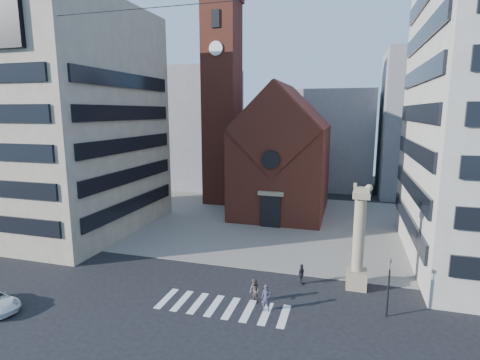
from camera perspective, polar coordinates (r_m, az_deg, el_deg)
name	(u,v)px	position (r m, az deg, el deg)	size (l,w,h in m)	color
ground	(228,288)	(31.73, -1.82, -16.10)	(120.00, 120.00, 0.00)	black
piazza	(274,222)	(48.91, 5.15, -6.44)	(46.00, 30.00, 0.05)	gray
zebra_crossing	(223,307)	(29.06, -2.67, -18.75)	(10.20, 3.20, 0.01)	white
church	(283,156)	(53.13, 6.56, 3.65)	(12.00, 16.65, 18.00)	brown
campanile	(222,101)	(58.15, -2.73, 11.94)	(5.50, 5.50, 31.20)	brown
building_left	(61,121)	(49.50, -25.63, 8.05)	(18.00, 20.00, 26.00)	tan
bg_block_left	(193,128)	(73.01, -7.10, 7.83)	(16.00, 14.00, 22.00)	gray
bg_block_mid	(333,140)	(72.22, 14.03, 5.99)	(14.00, 12.00, 18.00)	gray
bg_block_right	(433,125)	(70.24, 27.29, 7.49)	(16.00, 14.00, 24.00)	gray
lion_column	(358,247)	(31.84, 17.58, -9.74)	(1.63, 1.60, 8.68)	tan
traffic_light	(389,286)	(28.72, 21.70, -14.79)	(0.13, 0.16, 4.30)	black
pedestrian_0	(266,298)	(28.17, 4.03, -17.52)	(0.71, 0.47, 1.96)	#373346
pedestrian_1	(255,291)	(29.25, 2.23, -16.53)	(0.89, 0.69, 1.82)	#564A44
pedestrian_2	(301,274)	(32.36, 9.33, -13.98)	(1.02, 0.43, 1.74)	#23242A
scooter_0	(229,216)	(49.68, -1.63, -5.54)	(0.63, 1.81, 0.95)	black
scooter_1	(242,217)	(49.16, 0.37, -5.64)	(0.50, 1.76, 1.06)	black
scooter_2	(256,218)	(48.73, 2.41, -5.86)	(0.63, 1.81, 0.95)	black
scooter_3	(269,219)	(48.34, 4.48, -5.95)	(0.50, 1.76, 1.06)	black
scooter_4	(283,221)	(48.04, 6.59, -6.16)	(0.63, 1.81, 0.95)	black
scooter_5	(297,221)	(47.77, 8.72, -6.24)	(0.50, 1.76, 1.06)	black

